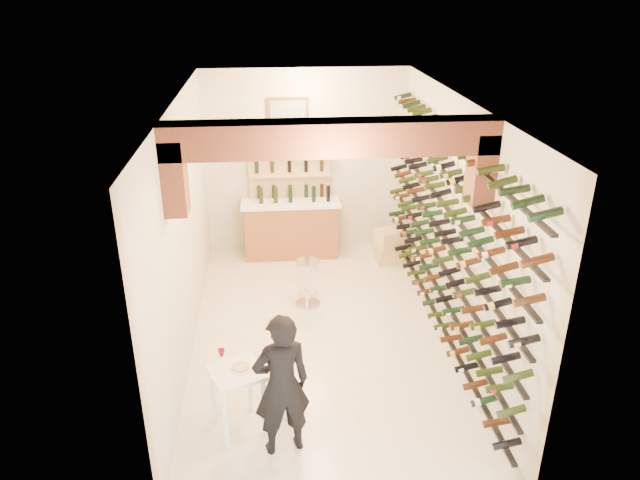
# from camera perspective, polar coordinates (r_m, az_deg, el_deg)

# --- Properties ---
(ground) EXTENTS (6.00, 6.00, 0.00)m
(ground) POSITION_cam_1_polar(r_m,az_deg,el_deg) (8.34, 0.19, -9.03)
(ground) COLOR beige
(ground) RESTS_ON ground
(room_shell) EXTENTS (3.52, 6.02, 3.21)m
(room_shell) POSITION_cam_1_polar(r_m,az_deg,el_deg) (7.13, 0.41, 5.20)
(room_shell) COLOR beige
(room_shell) RESTS_ON ground
(wine_rack) EXTENTS (0.32, 5.70, 2.56)m
(wine_rack) POSITION_cam_1_polar(r_m,az_deg,el_deg) (7.90, 11.33, 1.18)
(wine_rack) COLOR black
(wine_rack) RESTS_ON ground
(back_counter) EXTENTS (1.70, 0.62, 1.29)m
(back_counter) POSITION_cam_1_polar(r_m,az_deg,el_deg) (10.43, -2.80, 1.26)
(back_counter) COLOR #9C5930
(back_counter) RESTS_ON ground
(back_shelving) EXTENTS (1.40, 0.31, 2.73)m
(back_shelving) POSITION_cam_1_polar(r_m,az_deg,el_deg) (10.43, -2.93, 4.99)
(back_shelving) COLOR tan
(back_shelving) RESTS_ON ground
(tasting_table) EXTENTS (0.69, 0.69, 0.93)m
(tasting_table) POSITION_cam_1_polar(r_m,az_deg,el_deg) (6.51, -8.01, -13.23)
(tasting_table) COLOR white
(tasting_table) RESTS_ON ground
(white_stool) EXTENTS (0.37, 0.37, 0.40)m
(white_stool) POSITION_cam_1_polar(r_m,az_deg,el_deg) (6.96, -3.25, -14.65)
(white_stool) COLOR white
(white_stool) RESTS_ON ground
(person) EXTENTS (0.66, 0.51, 1.61)m
(person) POSITION_cam_1_polar(r_m,az_deg,el_deg) (6.11, -3.71, -13.71)
(person) COLOR black
(person) RESTS_ON ground
(chrome_barstool) EXTENTS (0.38, 0.38, 0.73)m
(chrome_barstool) POSITION_cam_1_polar(r_m,az_deg,el_deg) (8.84, -1.20, -3.86)
(chrome_barstool) COLOR silver
(chrome_barstool) RESTS_ON ground
(crate_lower) EXTENTS (0.54, 0.41, 0.30)m
(crate_lower) POSITION_cam_1_polar(r_m,az_deg,el_deg) (10.38, 6.78, -1.33)
(crate_lower) COLOR tan
(crate_lower) RESTS_ON ground
(crate_upper) EXTENTS (0.61, 0.51, 0.30)m
(crate_upper) POSITION_cam_1_polar(r_m,az_deg,el_deg) (10.25, 6.86, 0.20)
(crate_upper) COLOR tan
(crate_upper) RESTS_ON crate_lower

